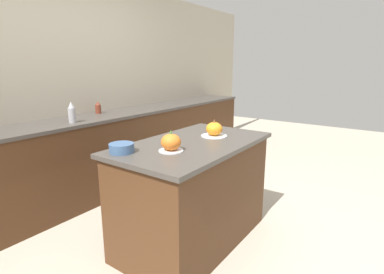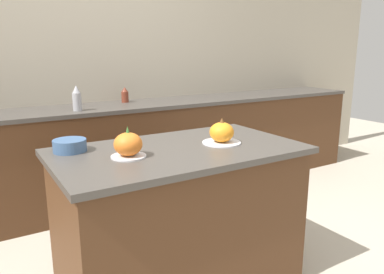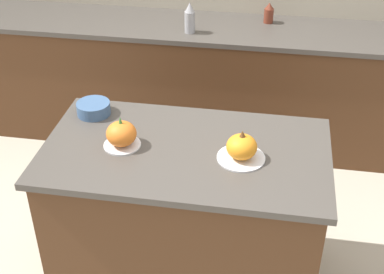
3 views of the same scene
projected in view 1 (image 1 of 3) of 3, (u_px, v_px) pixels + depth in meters
ground_plane at (193, 239)px, 2.64m from camera, size 12.00×12.00×0.00m
wall_back at (62, 87)px, 3.36m from camera, size 8.00×0.06×2.50m
kitchen_island at (193, 192)px, 2.54m from camera, size 1.39×0.79×0.89m
back_counter at (86, 159)px, 3.36m from camera, size 6.00×0.60×0.93m
pumpkin_cake_left at (171, 143)px, 2.16m from camera, size 0.18×0.18×0.16m
pumpkin_cake_right at (214, 130)px, 2.61m from camera, size 0.23×0.23×0.15m
bottle_tall at (72, 113)px, 2.99m from camera, size 0.07×0.07×0.21m
bottle_short at (98, 108)px, 3.56m from camera, size 0.07×0.07×0.15m
mixing_bowl at (122, 148)px, 2.13m from camera, size 0.18×0.18×0.07m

